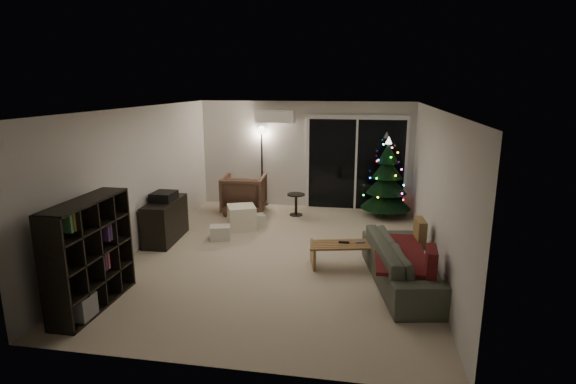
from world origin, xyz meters
name	(u,v)px	position (x,y,z in m)	size (l,w,h in m)	color
room	(316,181)	(0.46, 1.49, 1.02)	(6.50, 7.51, 2.60)	beige
bookshelf	(77,254)	(-2.25, -2.23, 0.73)	(0.37, 1.45, 1.45)	black
media_cabinet	(166,220)	(-2.25, 0.37, 0.39)	(0.46, 1.23, 0.77)	black
stereo	(164,196)	(-2.25, 0.37, 0.85)	(0.39, 0.46, 0.16)	black
armchair	(244,194)	(-1.29, 2.45, 0.44)	(0.93, 0.96, 0.87)	#3B2819
ottoman	(242,217)	(-1.03, 1.28, 0.24)	(0.54, 0.54, 0.48)	white
cardboard_box_a	(220,233)	(-1.26, 0.58, 0.13)	(0.37, 0.28, 0.27)	silver
cardboard_box_b	(256,220)	(-0.78, 1.50, 0.12)	(0.35, 0.26, 0.25)	silver
side_table	(296,205)	(-0.09, 2.43, 0.25)	(0.40, 0.40, 0.49)	black
floor_lamp	(262,167)	(-1.04, 3.20, 0.93)	(0.30, 0.30, 1.86)	black
sofa	(406,263)	(2.05, -0.84, 0.33)	(2.26, 0.88, 0.66)	#3E4238
sofa_throw	(399,253)	(1.95, -0.84, 0.48)	(0.70, 1.62, 0.05)	#57121B
cushion_a	(420,233)	(2.30, -0.19, 0.60)	(0.13, 0.43, 0.43)	#997E46
cushion_b	(431,264)	(2.30, -1.49, 0.60)	(0.13, 0.43, 0.43)	#57121B
coffee_table	(353,256)	(1.27, -0.40, 0.21)	(1.34, 0.47, 0.43)	olive
remote_a	(344,242)	(1.12, -0.40, 0.44)	(0.17, 0.05, 0.02)	black
remote_b	(360,242)	(1.37, -0.35, 0.44)	(0.16, 0.04, 0.02)	slate
christmas_tree	(387,177)	(1.89, 2.68, 0.89)	(1.10, 1.10, 1.78)	black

